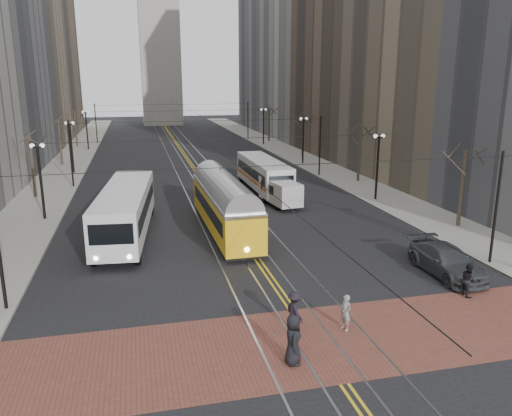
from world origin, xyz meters
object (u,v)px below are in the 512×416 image
pedestrian_c (469,280)px  transit_bus (126,213)px  pedestrian_b (346,312)px  pedestrian_d (295,311)px  cargo_van (280,193)px  streetcar (225,210)px  pedestrian_a (293,340)px  rear_bus (263,175)px  sedan_grey (256,178)px  sedan_parked (446,261)px  sedan_silver (257,163)px

pedestrian_c → transit_bus: bearing=58.1°
pedestrian_b → pedestrian_d: bearing=-121.1°
cargo_van → pedestrian_d: cargo_van is taller
streetcar → pedestrian_a: size_ratio=6.79×
rear_bus → cargo_van: size_ratio=2.34×
pedestrian_a → pedestrian_b: (2.98, 2.01, -0.21)m
streetcar → sedan_grey: size_ratio=3.35×
cargo_van → pedestrian_a: (-6.32, -23.43, -0.11)m
sedan_parked → sedan_silver: bearing=94.3°
cargo_van → pedestrian_c: (3.92, -19.63, -0.25)m
sedan_silver → sedan_parked: bearing=-85.6°
transit_bus → sedan_silver: (14.76, 23.18, -0.82)m
sedan_grey → pedestrian_a: (-6.32, -32.31, 0.32)m
cargo_van → sedan_parked: (4.54, -16.88, -0.32)m
sedan_grey → pedestrian_a: 32.93m
pedestrian_a → pedestrian_c: size_ratio=1.17×
streetcar → pedestrian_c: size_ratio=7.94×
streetcar → pedestrian_a: bearing=-92.5°
rear_bus → pedestrian_d: size_ratio=6.78×
sedan_grey → pedestrian_c: 28.78m
sedan_parked → pedestrian_a: size_ratio=2.76×
transit_bus → pedestrian_a: (6.19, -17.67, -0.68)m
transit_bus → pedestrian_a: bearing=-64.8°
streetcar → sedan_grey: bearing=67.8°
rear_bus → streetcar: bearing=-116.7°
cargo_van → pedestrian_c: cargo_van is taller
sedan_grey → pedestrian_d: pedestrian_d is taller
rear_bus → pedestrian_a: size_ratio=5.94×
sedan_parked → rear_bus: bearing=101.7°
pedestrian_b → pedestrian_d: pedestrian_d is taller
pedestrian_a → pedestrian_c: (10.25, 3.80, -0.14)m
transit_bus → streetcar: bearing=2.7°
sedan_grey → pedestrian_b: bearing=-93.7°
sedan_grey → pedestrian_b: pedestrian_b is taller
transit_bus → sedan_parked: transit_bus is taller
rear_bus → pedestrian_b: 27.58m
sedan_grey → streetcar: bearing=-108.6°
streetcar → pedestrian_b: (2.50, -15.29, -0.79)m
cargo_van → pedestrian_c: 20.02m
transit_bus → pedestrian_b: transit_bus is taller
rear_bus → pedestrian_d: rear_bus is taller
sedan_silver → transit_bus: bearing=-122.0°
sedan_grey → pedestrian_b: size_ratio=2.56×
streetcar → sedan_parked: size_ratio=2.46×
sedan_silver → sedan_parked: sedan_silver is taller
rear_bus → sedan_parked: rear_bus is taller
transit_bus → pedestrian_a: 18.73m
cargo_van → pedestrian_b: 21.68m
streetcar → cargo_van: bearing=45.5°
sedan_silver → pedestrian_b: size_ratio=3.34×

